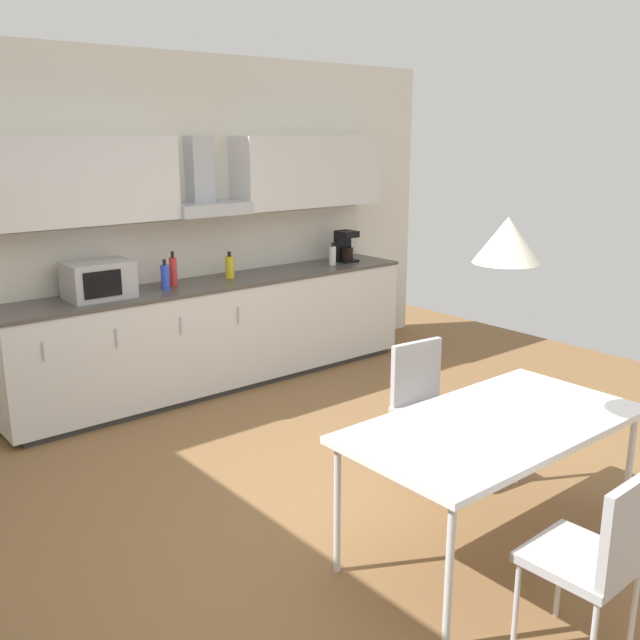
{
  "coord_description": "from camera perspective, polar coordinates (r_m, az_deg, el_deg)",
  "views": [
    {
      "loc": [
        -2.44,
        -2.75,
        2.13
      ],
      "look_at": [
        0.31,
        0.58,
        1.0
      ],
      "focal_mm": 40.0,
      "sensor_mm": 36.0,
      "label": 1
    }
  ],
  "objects": [
    {
      "name": "bottle_white",
      "position": [
        6.78,
        1.01,
        5.21
      ],
      "size": [
        0.07,
        0.07,
        0.21
      ],
      "color": "white",
      "rests_on": "kitchen_counter"
    },
    {
      "name": "kitchen_counter",
      "position": [
        6.21,
        -8.05,
        -1.02
      ],
      "size": [
        3.73,
        0.63,
        0.93
      ],
      "color": "#333333",
      "rests_on": "ground_plane"
    },
    {
      "name": "bottle_yellow",
      "position": [
        6.19,
        -7.24,
        4.24
      ],
      "size": [
        0.08,
        0.08,
        0.23
      ],
      "color": "yellow",
      "rests_on": "kitchen_counter"
    },
    {
      "name": "upper_wall_cabinets",
      "position": [
        6.11,
        -9.16,
        11.25
      ],
      "size": [
        3.71,
        0.4,
        0.64
      ],
      "color": "silver"
    },
    {
      "name": "dining_table",
      "position": [
        3.75,
        13.79,
        -8.47
      ],
      "size": [
        1.61,
        0.83,
        0.73
      ],
      "color": "white",
      "rests_on": "ground_plane"
    },
    {
      "name": "microwave",
      "position": [
        5.62,
        -17.3,
        3.08
      ],
      "size": [
        0.48,
        0.35,
        0.28
      ],
      "color": "#ADADB2",
      "rests_on": "kitchen_counter"
    },
    {
      "name": "wall_back",
      "position": [
        6.04,
        -15.48,
        7.11
      ],
      "size": [
        6.58,
        0.1,
        2.78
      ],
      "primitive_type": "cube",
      "color": "silver",
      "rests_on": "ground_plane"
    },
    {
      "name": "coffee_maker",
      "position": [
        6.96,
        2.0,
        5.93
      ],
      "size": [
        0.18,
        0.19,
        0.3
      ],
      "color": "black",
      "rests_on": "kitchen_counter"
    },
    {
      "name": "chair_far_right",
      "position": [
        4.54,
        8.45,
        -6.12
      ],
      "size": [
        0.44,
        0.44,
        0.87
      ],
      "color": "#B2B2B7",
      "rests_on": "ground_plane"
    },
    {
      "name": "chair_near_left",
      "position": [
        3.17,
        21.53,
        -16.72
      ],
      "size": [
        0.41,
        0.41,
        0.87
      ],
      "color": "#B2B2B7",
      "rests_on": "ground_plane"
    },
    {
      "name": "ground_plane",
      "position": [
        4.26,
        1.85,
        -15.54
      ],
      "size": [
        8.22,
        8.02,
        0.02
      ],
      "primitive_type": "cube",
      "color": "brown"
    },
    {
      "name": "bottle_blue",
      "position": [
        5.79,
        -12.29,
        3.38
      ],
      "size": [
        0.07,
        0.07,
        0.25
      ],
      "color": "blue",
      "rests_on": "kitchen_counter"
    },
    {
      "name": "bottle_red",
      "position": [
        5.93,
        -11.66,
        3.84
      ],
      "size": [
        0.06,
        0.06,
        0.28
      ],
      "color": "red",
      "rests_on": "kitchen_counter"
    },
    {
      "name": "pendant_lamp",
      "position": [
        3.5,
        14.75,
        6.2
      ],
      "size": [
        0.32,
        0.32,
        0.22
      ],
      "primitive_type": "cone",
      "color": "silver"
    },
    {
      "name": "backsplash_tile",
      "position": [
        6.31,
        -9.67,
        5.76
      ],
      "size": [
        3.71,
        0.02,
        0.5
      ],
      "primitive_type": "cube",
      "color": "silver",
      "rests_on": "kitchen_counter"
    }
  ]
}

